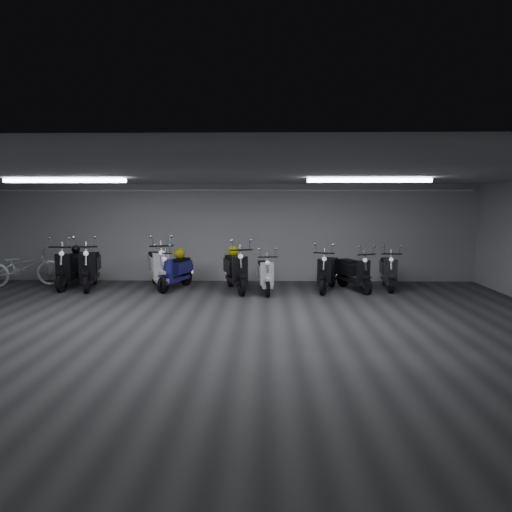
{
  "coord_description": "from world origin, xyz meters",
  "views": [
    {
      "loc": [
        0.97,
        -7.96,
        2.38
      ],
      "look_at": [
        0.76,
        2.5,
        1.05
      ],
      "focal_mm": 31.64,
      "sensor_mm": 36.0,
      "label": 1
    }
  ],
  "objects_px": {
    "scooter_6": "(265,269)",
    "scooter_8": "(354,267)",
    "scooter_7": "(328,266)",
    "scooter_2": "(158,261)",
    "scooter_9": "(388,266)",
    "scooter_0": "(72,261)",
    "scooter_4": "(175,265)",
    "bicycle": "(23,263)",
    "scooter_1": "(90,261)",
    "helmet_0": "(76,249)",
    "scooter_5": "(236,264)",
    "helmet_1": "(233,251)",
    "helmet_2": "(179,253)"
  },
  "relations": [
    {
      "from": "scooter_6",
      "to": "scooter_8",
      "type": "relative_size",
      "value": 0.97
    },
    {
      "from": "scooter_7",
      "to": "scooter_2",
      "type": "bearing_deg",
      "value": -163.92
    },
    {
      "from": "scooter_9",
      "to": "scooter_8",
      "type": "bearing_deg",
      "value": -159.64
    },
    {
      "from": "scooter_7",
      "to": "scooter_8",
      "type": "relative_size",
      "value": 1.04
    },
    {
      "from": "scooter_0",
      "to": "scooter_4",
      "type": "xyz_separation_m",
      "value": [
        2.8,
        -0.13,
        -0.09
      ]
    },
    {
      "from": "scooter_2",
      "to": "bicycle",
      "type": "height_order",
      "value": "scooter_2"
    },
    {
      "from": "scooter_1",
      "to": "scooter_6",
      "type": "bearing_deg",
      "value": -17.89
    },
    {
      "from": "scooter_8",
      "to": "helmet_0",
      "type": "height_order",
      "value": "scooter_8"
    },
    {
      "from": "bicycle",
      "to": "helmet_0",
      "type": "bearing_deg",
      "value": -104.71
    },
    {
      "from": "scooter_6",
      "to": "scooter_4",
      "type": "bearing_deg",
      "value": 164.21
    },
    {
      "from": "scooter_1",
      "to": "scooter_5",
      "type": "xyz_separation_m",
      "value": [
        3.89,
        -0.25,
        -0.03
      ]
    },
    {
      "from": "scooter_4",
      "to": "scooter_7",
      "type": "distance_m",
      "value": 4.02
    },
    {
      "from": "scooter_1",
      "to": "scooter_8",
      "type": "distance_m",
      "value": 6.96
    },
    {
      "from": "scooter_9",
      "to": "helmet_1",
      "type": "xyz_separation_m",
      "value": [
        -4.09,
        -0.1,
        0.39
      ]
    },
    {
      "from": "helmet_2",
      "to": "scooter_8",
      "type": "bearing_deg",
      "value": -4.13
    },
    {
      "from": "scooter_8",
      "to": "helmet_2",
      "type": "distance_m",
      "value": 4.63
    },
    {
      "from": "scooter_8",
      "to": "scooter_1",
      "type": "bearing_deg",
      "value": 157.7
    },
    {
      "from": "scooter_9",
      "to": "scooter_0",
      "type": "bearing_deg",
      "value": -172.59
    },
    {
      "from": "scooter_7",
      "to": "helmet_1",
      "type": "height_order",
      "value": "scooter_7"
    },
    {
      "from": "scooter_1",
      "to": "scooter_5",
      "type": "height_order",
      "value": "scooter_1"
    },
    {
      "from": "scooter_0",
      "to": "scooter_1",
      "type": "distance_m",
      "value": 0.55
    },
    {
      "from": "scooter_5",
      "to": "helmet_1",
      "type": "height_order",
      "value": "scooter_5"
    },
    {
      "from": "scooter_7",
      "to": "scooter_9",
      "type": "distance_m",
      "value": 1.64
    },
    {
      "from": "helmet_0",
      "to": "helmet_2",
      "type": "bearing_deg",
      "value": -3.59
    },
    {
      "from": "scooter_4",
      "to": "helmet_1",
      "type": "bearing_deg",
      "value": 20.78
    },
    {
      "from": "scooter_0",
      "to": "scooter_5",
      "type": "relative_size",
      "value": 1.02
    },
    {
      "from": "scooter_2",
      "to": "scooter_5",
      "type": "height_order",
      "value": "scooter_2"
    },
    {
      "from": "scooter_8",
      "to": "scooter_9",
      "type": "bearing_deg",
      "value": -8.6
    },
    {
      "from": "helmet_0",
      "to": "scooter_9",
      "type": "bearing_deg",
      "value": -2.04
    },
    {
      "from": "scooter_0",
      "to": "scooter_6",
      "type": "bearing_deg",
      "value": -4.69
    },
    {
      "from": "scooter_0",
      "to": "scooter_7",
      "type": "bearing_deg",
      "value": -1.52
    },
    {
      "from": "scooter_2",
      "to": "helmet_0",
      "type": "bearing_deg",
      "value": 150.49
    },
    {
      "from": "scooter_1",
      "to": "helmet_2",
      "type": "xyz_separation_m",
      "value": [
        2.35,
        0.22,
        0.19
      ]
    },
    {
      "from": "scooter_4",
      "to": "scooter_6",
      "type": "relative_size",
      "value": 1.04
    },
    {
      "from": "bicycle",
      "to": "scooter_4",
      "type": "bearing_deg",
      "value": -114.41
    },
    {
      "from": "scooter_4",
      "to": "scooter_9",
      "type": "height_order",
      "value": "scooter_4"
    },
    {
      "from": "scooter_2",
      "to": "helmet_0",
      "type": "xyz_separation_m",
      "value": [
        -2.33,
        0.32,
        0.27
      ]
    },
    {
      "from": "scooter_4",
      "to": "helmet_0",
      "type": "bearing_deg",
      "value": -167.59
    },
    {
      "from": "scooter_1",
      "to": "helmet_2",
      "type": "relative_size",
      "value": 6.94
    },
    {
      "from": "scooter_4",
      "to": "scooter_8",
      "type": "distance_m",
      "value": 4.69
    },
    {
      "from": "helmet_0",
      "to": "scooter_6",
      "type": "bearing_deg",
      "value": -8.66
    },
    {
      "from": "scooter_0",
      "to": "bicycle",
      "type": "distance_m",
      "value": 1.41
    },
    {
      "from": "scooter_0",
      "to": "scooter_4",
      "type": "height_order",
      "value": "scooter_0"
    },
    {
      "from": "scooter_6",
      "to": "scooter_9",
      "type": "relative_size",
      "value": 0.98
    },
    {
      "from": "scooter_5",
      "to": "scooter_8",
      "type": "relative_size",
      "value": 1.13
    },
    {
      "from": "scooter_4",
      "to": "scooter_1",
      "type": "bearing_deg",
      "value": -159.52
    },
    {
      "from": "scooter_5",
      "to": "scooter_8",
      "type": "xyz_separation_m",
      "value": [
        3.07,
        0.14,
        -0.08
      ]
    },
    {
      "from": "scooter_8",
      "to": "scooter_9",
      "type": "height_order",
      "value": "scooter_8"
    },
    {
      "from": "scooter_2",
      "to": "scooter_9",
      "type": "relative_size",
      "value": 1.2
    },
    {
      "from": "scooter_4",
      "to": "helmet_1",
      "type": "xyz_separation_m",
      "value": [
        1.54,
        0.01,
        0.38
      ]
    }
  ]
}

